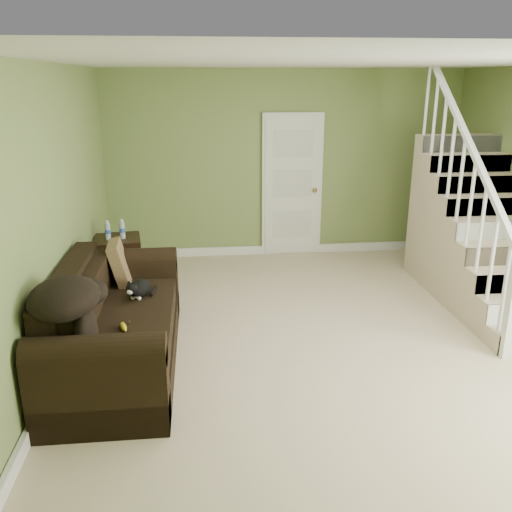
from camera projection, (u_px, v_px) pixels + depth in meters
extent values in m
cube|color=tan|center=(325.00, 335.00, 5.45)|extent=(5.00, 5.50, 0.01)
cube|color=white|center=(337.00, 61.00, 4.64)|extent=(5.00, 5.50, 0.01)
cube|color=olive|center=(285.00, 165.00, 7.65)|extent=(5.00, 0.04, 2.60)
cube|color=olive|center=(473.00, 347.00, 2.45)|extent=(5.00, 0.04, 2.60)
cube|color=olive|center=(55.00, 216.00, 4.80)|extent=(0.04, 5.50, 2.60)
cube|color=white|center=(284.00, 249.00, 8.00)|extent=(5.00, 0.04, 0.12)
cube|color=white|center=(73.00, 341.00, 5.19)|extent=(0.04, 5.50, 0.12)
cube|color=white|center=(292.00, 185.00, 7.71)|extent=(0.86, 0.05, 2.02)
cube|color=white|center=(292.00, 186.00, 7.70)|extent=(0.78, 0.04, 1.96)
sphere|color=olive|center=(315.00, 190.00, 7.70)|extent=(0.07, 0.07, 0.07)
cylinder|color=white|center=(505.00, 286.00, 4.96)|extent=(0.04, 0.04, 0.90)
cylinder|color=white|center=(493.00, 256.00, 5.16)|extent=(0.04, 0.04, 0.90)
cylinder|color=white|center=(481.00, 228.00, 5.35)|extent=(0.04, 0.04, 0.90)
cube|color=tan|center=(501.00, 279.00, 5.85)|extent=(1.00, 0.27, 0.80)
cylinder|color=white|center=(471.00, 203.00, 5.54)|extent=(0.04, 0.04, 0.90)
cube|color=tan|center=(489.00, 262.00, 6.08)|extent=(1.00, 0.27, 1.00)
cylinder|color=white|center=(461.00, 179.00, 5.74)|extent=(0.04, 0.04, 0.90)
cube|color=tan|center=(479.00, 246.00, 6.30)|extent=(1.00, 0.27, 1.20)
cylinder|color=white|center=(452.00, 156.00, 5.93)|extent=(0.04, 0.04, 0.90)
cube|color=tan|center=(469.00, 232.00, 6.52)|extent=(1.00, 0.27, 1.40)
cylinder|color=white|center=(443.00, 135.00, 6.12)|extent=(0.04, 0.04, 0.90)
cube|color=tan|center=(459.00, 218.00, 6.75)|extent=(1.00, 0.27, 1.60)
cylinder|color=white|center=(435.00, 115.00, 6.31)|extent=(0.04, 0.04, 0.90)
cube|color=tan|center=(451.00, 206.00, 6.97)|extent=(1.00, 0.27, 1.80)
cylinder|color=white|center=(427.00, 97.00, 6.51)|extent=(0.04, 0.04, 0.90)
cube|color=white|center=(512.00, 308.00, 4.86)|extent=(0.09, 0.09, 1.00)
cube|color=white|center=(466.00, 135.00, 5.60)|extent=(0.06, 2.46, 1.84)
cube|color=black|center=(120.00, 350.00, 4.88)|extent=(0.98, 2.28, 0.26)
cube|color=black|center=(130.00, 325.00, 4.82)|extent=(0.75, 1.72, 0.23)
cube|color=black|center=(99.00, 393.00, 3.87)|extent=(0.98, 0.26, 0.64)
cube|color=black|center=(132.00, 289.00, 5.78)|extent=(0.98, 0.26, 0.64)
cylinder|color=black|center=(95.00, 353.00, 3.77)|extent=(0.98, 0.26, 0.26)
cylinder|color=black|center=(129.00, 261.00, 5.68)|extent=(0.98, 0.26, 0.26)
cube|color=black|center=(71.00, 306.00, 4.70)|extent=(0.21, 1.76, 0.65)
cube|color=black|center=(89.00, 297.00, 4.69)|extent=(0.14, 1.70, 0.36)
cube|color=black|center=(119.00, 264.00, 6.56)|extent=(0.61, 0.61, 0.65)
cylinder|color=silver|center=(108.00, 231.00, 6.36)|extent=(0.06, 0.06, 0.20)
cylinder|color=blue|center=(108.00, 231.00, 6.36)|extent=(0.07, 0.07, 0.05)
cylinder|color=white|center=(107.00, 222.00, 6.32)|extent=(0.03, 0.03, 0.03)
cylinder|color=silver|center=(122.00, 230.00, 6.42)|extent=(0.06, 0.06, 0.20)
cylinder|color=blue|center=(122.00, 230.00, 6.42)|extent=(0.07, 0.07, 0.05)
cylinder|color=white|center=(122.00, 221.00, 6.38)|extent=(0.03, 0.03, 0.03)
ellipsoid|color=black|center=(140.00, 288.00, 5.14)|extent=(0.26, 0.34, 0.16)
ellipsoid|color=white|center=(140.00, 294.00, 5.08)|extent=(0.13, 0.15, 0.08)
sphere|color=black|center=(138.00, 289.00, 4.97)|extent=(0.14, 0.14, 0.11)
ellipsoid|color=white|center=(138.00, 292.00, 4.94)|extent=(0.07, 0.06, 0.05)
cone|color=black|center=(134.00, 283.00, 4.96)|extent=(0.05, 0.05, 0.05)
cone|color=black|center=(141.00, 282.00, 4.97)|extent=(0.05, 0.05, 0.05)
cylinder|color=black|center=(150.00, 289.00, 5.27)|extent=(0.06, 0.23, 0.03)
ellipsoid|color=gold|center=(123.00, 327.00, 4.46)|extent=(0.09, 0.18, 0.05)
cube|color=#503320|center=(120.00, 263.00, 5.47)|extent=(0.24, 0.45, 0.45)
ellipsoid|color=black|center=(64.00, 298.00, 3.96)|extent=(0.58, 0.72, 0.27)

